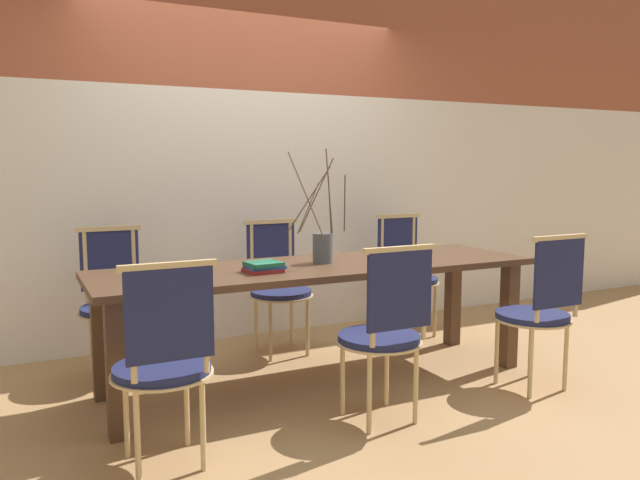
{
  "coord_description": "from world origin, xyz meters",
  "views": [
    {
      "loc": [
        -1.68,
        -3.39,
        1.36
      ],
      "look_at": [
        0.0,
        0.0,
        0.9
      ],
      "focal_mm": 35.0,
      "sensor_mm": 36.0,
      "label": 1
    }
  ],
  "objects_px": {
    "chair_near_center": "(539,307)",
    "book_stack": "(264,267)",
    "dining_table": "(320,280)",
    "vase_centerpiece": "(322,245)",
    "chair_far_center": "(407,271)"
  },
  "relations": [
    {
      "from": "chair_near_center",
      "to": "vase_centerpiece",
      "type": "height_order",
      "value": "vase_centerpiece"
    },
    {
      "from": "chair_far_center",
      "to": "vase_centerpiece",
      "type": "height_order",
      "value": "vase_centerpiece"
    },
    {
      "from": "chair_far_center",
      "to": "book_stack",
      "type": "xyz_separation_m",
      "value": [
        -1.54,
        -0.82,
        0.27
      ]
    },
    {
      "from": "chair_far_center",
      "to": "book_stack",
      "type": "bearing_deg",
      "value": 27.98
    },
    {
      "from": "chair_near_center",
      "to": "vase_centerpiece",
      "type": "relative_size",
      "value": 1.36
    },
    {
      "from": "dining_table",
      "to": "book_stack",
      "type": "xyz_separation_m",
      "value": [
        -0.41,
        -0.11,
        0.13
      ]
    },
    {
      "from": "chair_near_center",
      "to": "book_stack",
      "type": "xyz_separation_m",
      "value": [
        -1.52,
        0.6,
        0.27
      ]
    },
    {
      "from": "chair_far_center",
      "to": "vase_centerpiece",
      "type": "distance_m",
      "value": 1.32
    },
    {
      "from": "dining_table",
      "to": "chair_far_center",
      "type": "relative_size",
      "value": 2.87
    },
    {
      "from": "chair_near_center",
      "to": "chair_far_center",
      "type": "relative_size",
      "value": 1.0
    },
    {
      "from": "dining_table",
      "to": "vase_centerpiece",
      "type": "relative_size",
      "value": 3.89
    },
    {
      "from": "vase_centerpiece",
      "to": "book_stack",
      "type": "xyz_separation_m",
      "value": [
        -0.45,
        -0.15,
        -0.08
      ]
    },
    {
      "from": "vase_centerpiece",
      "to": "book_stack",
      "type": "relative_size",
      "value": 3.29
    },
    {
      "from": "book_stack",
      "to": "dining_table",
      "type": "bearing_deg",
      "value": 14.67
    },
    {
      "from": "chair_near_center",
      "to": "book_stack",
      "type": "height_order",
      "value": "chair_near_center"
    }
  ]
}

